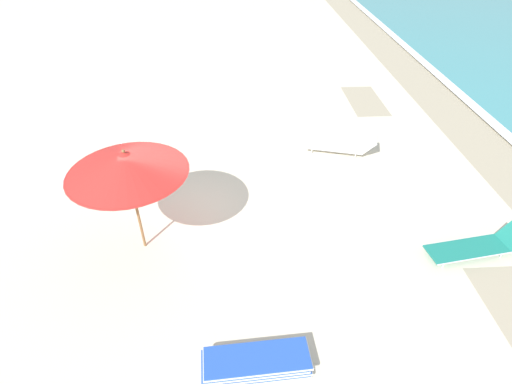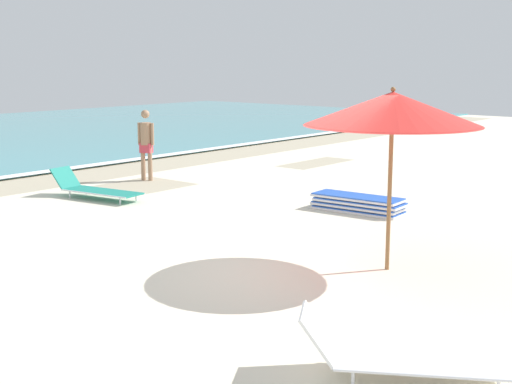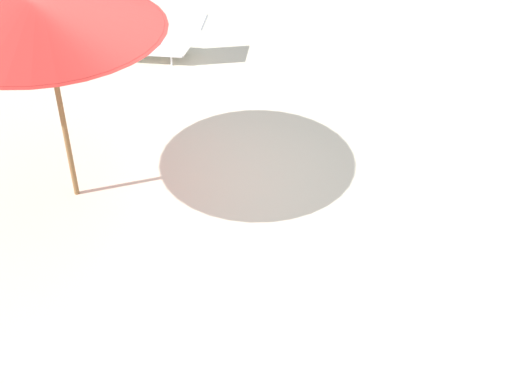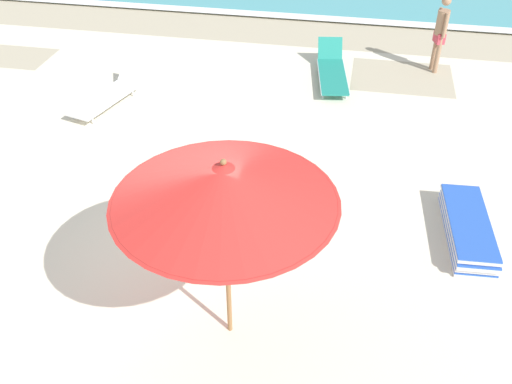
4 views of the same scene
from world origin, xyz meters
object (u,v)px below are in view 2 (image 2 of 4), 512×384
(lounger_stack, at_px, (358,204))
(sun_lounger_beside_umbrella, at_px, (399,356))
(beachgoer_wading_adult, at_px, (146,141))
(sun_lounger_near_water_left, at_px, (95,189))
(beach_umbrella, at_px, (392,109))

(lounger_stack, relative_size, sun_lounger_beside_umbrella, 0.95)
(sun_lounger_beside_umbrella, xyz_separation_m, beachgoer_wading_adult, (6.07, 10.37, 0.78))
(sun_lounger_near_water_left, bearing_deg, beach_umbrella, -103.69)
(lounger_stack, xyz_separation_m, beachgoer_wading_adult, (-0.16, 6.06, 0.84))
(sun_lounger_beside_umbrella, relative_size, beachgoer_wading_adult, 1.14)
(sun_lounger_beside_umbrella, height_order, beachgoer_wading_adult, beachgoer_wading_adult)
(lounger_stack, bearing_deg, beachgoer_wading_adult, 88.02)
(sun_lounger_near_water_left, height_order, beachgoer_wading_adult, beachgoer_wading_adult)
(sun_lounger_beside_umbrella, distance_m, sun_lounger_near_water_left, 10.15)
(beach_umbrella, distance_m, sun_lounger_beside_umbrella, 4.17)
(sun_lounger_near_water_left, bearing_deg, beachgoer_wading_adult, 12.95)
(sun_lounger_beside_umbrella, bearing_deg, beach_umbrella, -0.07)
(beach_umbrella, bearing_deg, sun_lounger_near_water_left, 85.07)
(lounger_stack, distance_m, sun_lounger_near_water_left, 5.71)
(lounger_stack, height_order, sun_lounger_beside_umbrella, sun_lounger_beside_umbrella)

